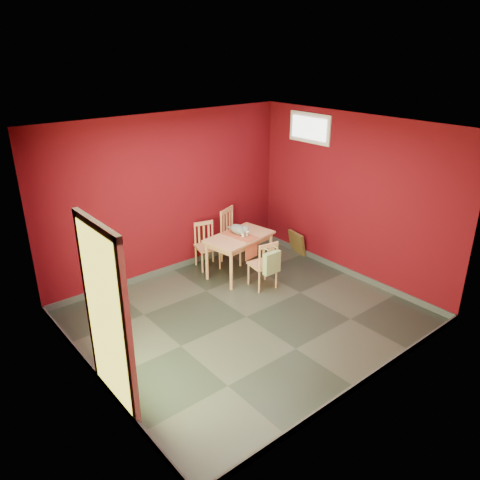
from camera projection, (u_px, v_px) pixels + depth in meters
ground at (246, 317)px, 6.79m from camera, size 4.50×4.50×0.00m
room_shell at (246, 314)px, 6.77m from camera, size 4.50×4.50×4.50m
doorway at (105, 313)px, 4.77m from camera, size 0.06×1.01×2.13m
window at (310, 128)px, 7.90m from camera, size 0.05×0.90×0.50m
outlet_plate at (243, 232)px, 9.03m from camera, size 0.08×0.02×0.12m
dining_table at (240, 241)px, 7.83m from camera, size 1.22×0.83×0.71m
table_runner at (243, 240)px, 7.74m from camera, size 0.39×0.66×0.31m
chair_far_left at (207, 245)px, 8.19m from camera, size 0.46×0.46×0.81m
chair_far_right at (234, 234)px, 8.43m from camera, size 0.58×0.58×0.96m
chair_near at (264, 264)px, 7.47m from camera, size 0.44×0.44×0.81m
tote_bag at (272, 263)px, 7.28m from camera, size 0.30×0.18×0.42m
cat at (238, 228)px, 7.84m from camera, size 0.39×0.49×0.22m
picture_frame at (297, 243)px, 8.79m from camera, size 0.21×0.44×0.42m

